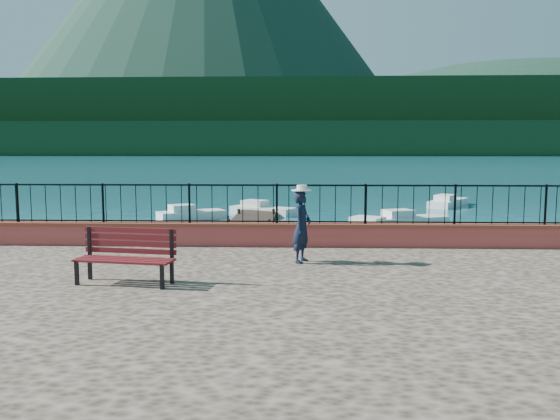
# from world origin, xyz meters

# --- Properties ---
(ground) EXTENTS (2000.00, 2000.00, 0.00)m
(ground) POSITION_xyz_m (0.00, 0.00, 0.00)
(ground) COLOR #19596B
(ground) RESTS_ON ground
(parapet) EXTENTS (28.00, 0.46, 0.58)m
(parapet) POSITION_xyz_m (0.00, 3.70, 1.49)
(parapet) COLOR #B44741
(parapet) RESTS_ON promenade
(railing) EXTENTS (27.00, 0.05, 0.95)m
(railing) POSITION_xyz_m (0.00, 3.70, 2.25)
(railing) COLOR black
(railing) RESTS_ON parapet
(dock) EXTENTS (2.00, 16.00, 0.30)m
(dock) POSITION_xyz_m (-2.00, 12.00, 0.15)
(dock) COLOR #2D231C
(dock) RESTS_ON ground
(far_forest) EXTENTS (900.00, 60.00, 18.00)m
(far_forest) POSITION_xyz_m (0.00, 300.00, 9.00)
(far_forest) COLOR black
(far_forest) RESTS_ON ground
(foothills) EXTENTS (900.00, 120.00, 44.00)m
(foothills) POSITION_xyz_m (0.00, 360.00, 22.00)
(foothills) COLOR black
(foothills) RESTS_ON ground
(volcano) EXTENTS (560.00, 560.00, 380.00)m
(volcano) POSITION_xyz_m (-120.00, 700.00, 190.00)
(volcano) COLOR #142D23
(volcano) RESTS_ON ground
(companion_hill) EXTENTS (448.00, 384.00, 180.00)m
(companion_hill) POSITION_xyz_m (220.00, 560.00, 0.00)
(companion_hill) COLOR #142D23
(companion_hill) RESTS_ON ground
(park_bench) EXTENTS (1.85, 0.85, 0.99)m
(park_bench) POSITION_xyz_m (-2.86, -0.28, 1.50)
(park_bench) COLOR black
(park_bench) RESTS_ON promenade
(person) EXTENTS (0.54, 0.66, 1.55)m
(person) POSITION_xyz_m (0.32, 1.73, 1.97)
(person) COLOR black
(person) RESTS_ON promenade
(hat) EXTENTS (0.44, 0.44, 0.12)m
(hat) POSITION_xyz_m (0.32, 1.73, 2.81)
(hat) COLOR silver
(hat) RESTS_ON person
(boat_0) EXTENTS (4.40, 2.13, 0.80)m
(boat_0) POSITION_xyz_m (-7.63, 9.67, 0.40)
(boat_0) COLOR white
(boat_0) RESTS_ON ground
(boat_1) EXTENTS (3.74, 3.06, 0.80)m
(boat_1) POSITION_xyz_m (3.58, 12.86, 0.40)
(boat_1) COLOR silver
(boat_1) RESTS_ON ground
(boat_2) EXTENTS (3.93, 2.57, 0.80)m
(boat_2) POSITION_xyz_m (5.43, 16.13, 0.40)
(boat_2) COLOR silver
(boat_2) RESTS_ON ground
(boat_3) EXTENTS (3.60, 2.85, 0.80)m
(boat_3) POSITION_xyz_m (-5.38, 18.15, 0.40)
(boat_3) COLOR silver
(boat_3) RESTS_ON ground
(boat_4) EXTENTS (3.87, 2.95, 0.80)m
(boat_4) POSITION_xyz_m (-1.79, 20.27, 0.40)
(boat_4) COLOR silver
(boat_4) RESTS_ON ground
(boat_5) EXTENTS (3.41, 4.33, 0.80)m
(boat_5) POSITION_xyz_m (9.72, 25.17, 0.40)
(boat_5) COLOR silver
(boat_5) RESTS_ON ground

